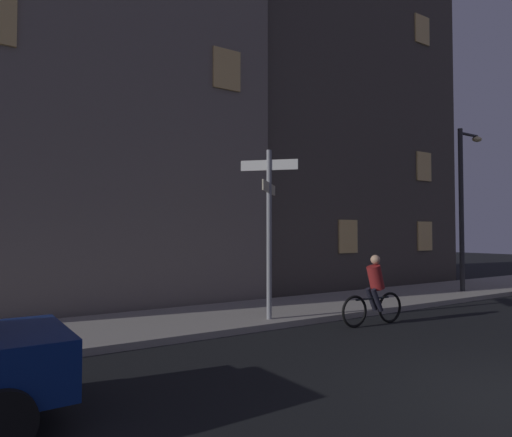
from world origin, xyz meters
name	(u,v)px	position (x,y,z in m)	size (l,w,h in m)	color
sidewalk_kerb	(250,314)	(0.00, 6.94, 0.07)	(40.00, 3.17, 0.14)	gray
signpost	(269,219)	(-0.18, 5.82, 2.44)	(1.06, 1.06, 3.91)	gray
street_lamp	(464,195)	(8.39, 6.37, 3.45)	(1.32, 0.28, 5.60)	#2D2D30
cyclist	(374,292)	(1.87, 4.53, 0.75)	(1.82, 0.34, 1.61)	black
building_left_block	(45,16)	(-4.17, 12.46, 8.94)	(11.84, 7.52, 17.87)	slate
building_right_block	(282,52)	(5.48, 13.10, 10.20)	(13.09, 8.09, 20.40)	#4C443D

